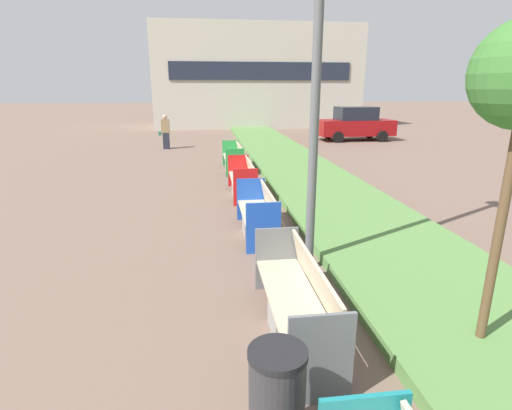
{
  "coord_description": "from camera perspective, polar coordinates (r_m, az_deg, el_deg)",
  "views": [
    {
      "loc": [
        -0.07,
        3.18,
        2.84
      ],
      "look_at": [
        0.9,
        10.77,
        0.6
      ],
      "focal_mm": 28.0,
      "sensor_mm": 36.0,
      "label": 1
    }
  ],
  "objects": [
    {
      "name": "parked_car_distant",
      "position": [
        23.57,
        13.97,
        11.17
      ],
      "size": [
        4.24,
        2.0,
        1.86
      ],
      "rotation": [
        0.0,
        0.0,
        0.02
      ],
      "color": "maroon",
      "rests_on": "ground"
    },
    {
      "name": "planter_grass_strip",
      "position": [
        9.8,
        12.52,
        -0.37
      ],
      "size": [
        2.8,
        120.0,
        0.18
      ],
      "color": "#568442",
      "rests_on": "ground"
    },
    {
      "name": "bench_blue_frame",
      "position": [
        7.99,
        0.31,
        -1.73
      ],
      "size": [
        0.65,
        1.98,
        0.94
      ],
      "color": "gray",
      "rests_on": "ground"
    },
    {
      "name": "building_backdrop",
      "position": [
        32.25,
        -0.06,
        17.74
      ],
      "size": [
        15.07,
        6.27,
        7.26
      ],
      "color": "#B2AD9E",
      "rests_on": "ground"
    },
    {
      "name": "pedestrian_walking",
      "position": [
        20.02,
        -12.8,
        10.17
      ],
      "size": [
        0.53,
        0.24,
        1.64
      ],
      "color": "#232633",
      "rests_on": "ground"
    },
    {
      "name": "bench_red_frame",
      "position": [
        11.01,
        -1.85,
        3.36
      ],
      "size": [
        0.65,
        2.18,
        0.94
      ],
      "color": "gray",
      "rests_on": "ground"
    },
    {
      "name": "litter_bin",
      "position": [
        3.46,
        3.0,
        -26.53
      ],
      "size": [
        0.46,
        0.46,
        0.97
      ],
      "color": "#2D2D30",
      "rests_on": "ground"
    },
    {
      "name": "bench_green_frame",
      "position": [
        14.38,
        -3.18,
        6.42
      ],
      "size": [
        0.65,
        2.25,
        0.94
      ],
      "color": "gray",
      "rests_on": "ground"
    },
    {
      "name": "bench_grey_frame",
      "position": [
        4.9,
        5.82,
        -13.99
      ],
      "size": [
        0.65,
        2.31,
        0.94
      ],
      "color": "gray",
      "rests_on": "ground"
    }
  ]
}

